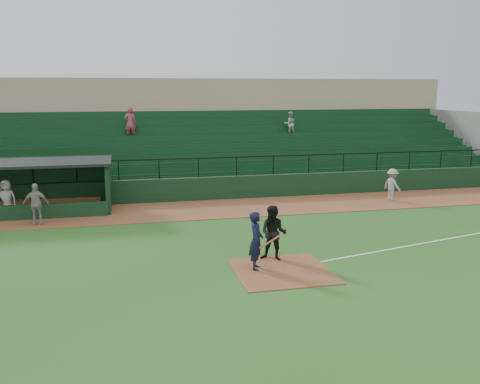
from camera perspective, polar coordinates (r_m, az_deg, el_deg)
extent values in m
plane|color=#285C1D|center=(17.52, 3.69, -7.63)|extent=(90.00, 90.00, 0.00)
cube|color=brown|center=(24.99, -1.54, -1.80)|extent=(40.00, 4.00, 0.03)
cube|color=brown|center=(16.61, 4.68, -8.66)|extent=(3.00, 3.00, 0.03)
cube|color=white|center=(22.06, 23.15, -4.53)|extent=(17.49, 4.44, 0.01)
cube|color=black|center=(26.98, -2.47, 0.44)|extent=(36.00, 0.35, 1.20)
cylinder|color=black|center=(26.73, -2.50, 3.81)|extent=(36.00, 0.06, 0.06)
cube|color=slate|center=(31.57, -4.11, 4.21)|extent=(36.00, 9.00, 3.60)
cube|color=#0F391B|center=(31.03, -3.98, 4.92)|extent=(34.56, 8.00, 4.05)
cube|color=slate|center=(38.65, 23.38, 5.06)|extent=(0.35, 9.50, 4.20)
cube|color=tan|center=(37.85, -5.67, 7.48)|extent=(38.00, 3.00, 6.40)
cube|color=slate|center=(35.84, -5.27, 8.08)|extent=(36.00, 2.00, 0.20)
imported|color=#ACACAC|center=(33.55, 5.52, 7.48)|extent=(0.75, 0.59, 1.55)
imported|color=#9D3946|center=(31.84, -12.00, 7.40)|extent=(0.69, 0.46, 1.90)
cube|color=black|center=(27.11, -23.27, 0.76)|extent=(8.50, 0.20, 2.30)
cube|color=black|center=(25.38, -14.32, 0.67)|extent=(0.20, 2.60, 2.30)
cube|color=black|center=(25.67, -23.98, 2.90)|extent=(8.90, 3.20, 0.12)
cube|color=olive|center=(26.89, -23.27, -1.28)|extent=(7.65, 0.40, 0.50)
cube|color=black|center=(24.71, -24.18, -2.16)|extent=(8.50, 0.12, 0.70)
imported|color=black|center=(16.46, 1.79, -5.40)|extent=(0.62, 0.78, 1.89)
cylinder|color=olive|center=(16.37, 3.32, -5.49)|extent=(0.79, 0.34, 0.35)
imported|color=black|center=(17.35, 3.72, -4.56)|extent=(1.15, 1.08, 1.88)
imported|color=#A8A29E|center=(27.61, 16.43, 0.77)|extent=(0.88, 1.19, 1.65)
imported|color=#9D9893|center=(23.44, -21.59, -1.23)|extent=(1.04, 0.44, 1.77)
imported|color=gray|center=(25.01, -24.30, -0.73)|extent=(0.96, 0.75, 1.74)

